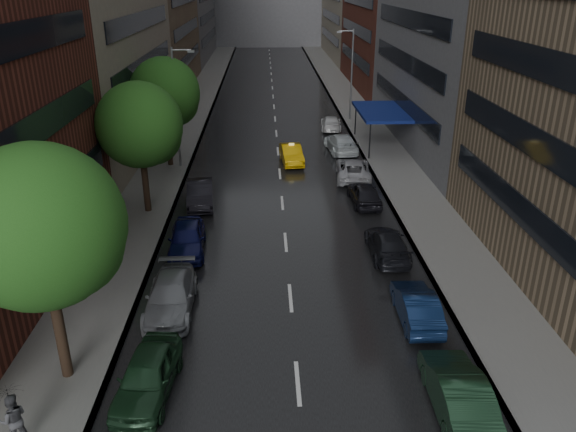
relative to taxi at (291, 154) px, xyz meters
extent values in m
cube|color=black|center=(-1.02, 19.31, -0.73)|extent=(14.00, 140.00, 0.01)
cube|color=gray|center=(-10.02, 19.31, -0.66)|extent=(4.00, 140.00, 0.15)
cube|color=gray|center=(7.98, 19.31, -0.66)|extent=(4.00, 140.00, 0.15)
cube|color=#937A5B|center=(-16.02, 33.31, 10.26)|extent=(8.00, 28.00, 22.00)
cube|color=slate|center=(13.98, 5.31, 11.26)|extent=(8.00, 28.00, 24.00)
cylinder|color=#382619|center=(-9.62, -26.01, 1.75)|extent=(0.40, 0.40, 4.98)
sphere|color=#1E5116|center=(-9.62, -26.01, 5.49)|extent=(5.69, 5.69, 5.69)
cylinder|color=#382619|center=(-9.62, -9.95, 1.54)|extent=(0.40, 0.40, 4.55)
sphere|color=#1E5116|center=(-9.62, -9.95, 4.96)|extent=(5.20, 5.20, 5.20)
cylinder|color=#382619|center=(-9.62, -0.46, 1.59)|extent=(0.40, 0.40, 4.66)
sphere|color=#1E5116|center=(-9.62, -0.46, 5.09)|extent=(5.33, 5.33, 5.33)
imported|color=#DFA40B|center=(0.00, 0.00, 0.00)|extent=(1.96, 4.59, 1.47)
imported|color=#17331E|center=(-6.42, -26.97, 0.03)|extent=(2.23, 4.68, 1.54)
imported|color=slate|center=(-6.42, -21.47, 0.00)|extent=(2.11, 5.09, 1.47)
imported|color=#0E1145|center=(-6.42, -15.63, 0.07)|extent=(2.19, 4.83, 1.61)
imported|color=black|center=(-6.42, -8.77, 0.05)|extent=(2.10, 4.90, 1.57)
imported|color=black|center=(4.38, -28.31, 0.05)|extent=(1.75, 4.79, 1.57)
imported|color=#0D1D3F|center=(4.38, -22.71, -0.02)|extent=(1.56, 4.34, 1.42)
imported|color=black|center=(4.38, -16.57, -0.04)|extent=(2.01, 4.83, 1.40)
imported|color=black|center=(4.38, -9.12, 0.01)|extent=(1.90, 4.42, 1.49)
imported|color=#A9A9AE|center=(4.38, -4.04, 0.00)|extent=(2.97, 5.52, 1.47)
imported|color=silver|center=(4.38, 2.92, 0.05)|extent=(2.71, 5.58, 1.56)
imported|color=silver|center=(4.38, 10.59, -0.07)|extent=(2.21, 4.71, 1.33)
imported|color=#46464B|center=(-10.15, -29.29, 0.32)|extent=(1.09, 0.99, 1.81)
imported|color=black|center=(-10.15, -29.29, 1.06)|extent=(0.96, 0.98, 0.88)
cylinder|color=gray|center=(-8.82, -0.69, 3.91)|extent=(0.18, 0.18, 9.00)
cube|color=gray|center=(-7.42, -0.69, 8.11)|extent=(0.50, 0.22, 0.16)
cylinder|color=gray|center=(6.78, 14.31, 3.91)|extent=(0.18, 0.18, 9.00)
cube|color=gray|center=(5.38, 14.31, 8.11)|extent=(0.50, 0.22, 0.16)
cube|color=navy|center=(7.98, 4.31, 2.41)|extent=(4.00, 8.00, 0.25)
cylinder|color=black|center=(6.38, 0.51, 0.91)|extent=(0.12, 0.12, 3.00)
cylinder|color=black|center=(6.38, 8.11, 0.91)|extent=(0.12, 0.12, 3.00)
camera|label=1|loc=(-2.07, -43.35, 13.15)|focal=35.00mm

